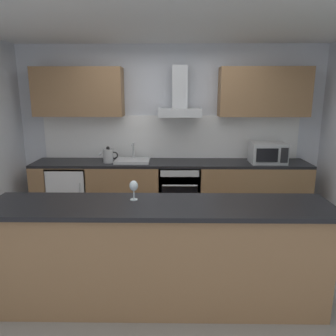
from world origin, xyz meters
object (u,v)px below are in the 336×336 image
object	(u,v)px
range_hood	(180,101)
wine_glass	(134,187)
sink	(133,160)
kettle	(108,156)
refrigerator	(72,193)
oven	(179,191)
microwave	(268,153)

from	to	relation	value
range_hood	wine_glass	distance (m)	2.23
sink	range_hood	distance (m)	1.11
wine_glass	kettle	bearing A→B (deg)	107.29
refrigerator	range_hood	bearing A→B (deg)	4.64
range_hood	oven	bearing A→B (deg)	-90.00
microwave	range_hood	bearing A→B (deg)	172.99
range_hood	sink	bearing A→B (deg)	-170.27
range_hood	wine_glass	world-z (taller)	range_hood
oven	microwave	size ratio (longest dim) A/B	1.60
oven	kettle	world-z (taller)	kettle
wine_glass	oven	bearing A→B (deg)	77.09
kettle	sink	bearing A→B (deg)	7.30
oven	microwave	world-z (taller)	microwave
refrigerator	kettle	xyz separation A→B (m)	(0.59, -0.03, 0.58)
oven	sink	world-z (taller)	sink
oven	microwave	xyz separation A→B (m)	(1.28, -0.03, 0.59)
refrigerator	wine_glass	world-z (taller)	wine_glass
oven	refrigerator	size ratio (longest dim) A/B	0.94
microwave	sink	size ratio (longest dim) A/B	1.00
kettle	oven	bearing A→B (deg)	1.86
sink	kettle	bearing A→B (deg)	-172.70
microwave	range_hood	xyz separation A→B (m)	(-1.28, 0.16, 0.74)
microwave	sink	world-z (taller)	microwave
oven	range_hood	xyz separation A→B (m)	(0.00, 0.13, 1.33)
kettle	range_hood	xyz separation A→B (m)	(1.04, 0.16, 0.78)
sink	range_hood	xyz separation A→B (m)	(0.69, 0.12, 0.86)
microwave	refrigerator	bearing A→B (deg)	179.50
microwave	wine_glass	bearing A→B (deg)	-132.00
oven	kettle	size ratio (longest dim) A/B	2.77
refrigerator	microwave	distance (m)	2.97
kettle	range_hood	size ratio (longest dim) A/B	0.40
microwave	kettle	bearing A→B (deg)	-179.86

